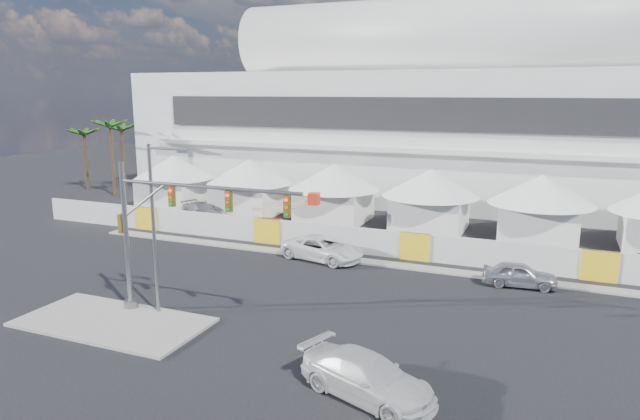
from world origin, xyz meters
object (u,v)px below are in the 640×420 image
at_px(streetlight_median, 157,218).
at_px(boom_lift, 267,221).
at_px(sedan_silver, 520,275).
at_px(traffic_mast, 158,232).
at_px(pickup_near, 367,377).
at_px(lot_car_c, 202,210).
at_px(pickup_curb, 323,249).

height_order(streetlight_median, boom_lift, streetlight_median).
xyz_separation_m(sedan_silver, traffic_mast, (-17.62, -12.45, 3.93)).
height_order(pickup_near, streetlight_median, streetlight_median).
bearing_deg(lot_car_c, traffic_mast, -127.29).
xyz_separation_m(lot_car_c, boom_lift, (8.49, -2.63, 0.24)).
bearing_deg(lot_car_c, boom_lift, -83.75).
relative_size(lot_car_c, streetlight_median, 0.54).
bearing_deg(lot_car_c, pickup_curb, -94.06).
bearing_deg(pickup_curb, streetlight_median, 173.71).
bearing_deg(boom_lift, pickup_curb, -48.02).
relative_size(traffic_mast, streetlight_median, 1.20).
height_order(traffic_mast, boom_lift, traffic_mast).
bearing_deg(boom_lift, sedan_silver, -27.33).
xyz_separation_m(pickup_curb, streetlight_median, (-4.20, -12.90, 4.58)).
relative_size(sedan_silver, traffic_mast, 0.41).
xyz_separation_m(traffic_mast, boom_lift, (-3.45, 18.70, -3.73)).
height_order(lot_car_c, traffic_mast, traffic_mast).
height_order(lot_car_c, boom_lift, boom_lift).
height_order(pickup_curb, pickup_near, pickup_near).
height_order(pickup_curb, streetlight_median, streetlight_median).
bearing_deg(streetlight_median, boom_lift, 100.20).
relative_size(sedan_silver, lot_car_c, 0.90).
distance_m(pickup_curb, boom_lift, 9.48).
bearing_deg(pickup_curb, pickup_near, -140.48).
bearing_deg(sedan_silver, boom_lift, 67.85).
bearing_deg(traffic_mast, pickup_near, -16.24).
height_order(sedan_silver, streetlight_median, streetlight_median).
height_order(sedan_silver, pickup_near, pickup_near).
distance_m(lot_car_c, boom_lift, 8.89).
distance_m(sedan_silver, pickup_near, 16.88).
relative_size(streetlight_median, boom_lift, 1.27).
bearing_deg(pickup_near, traffic_mast, 93.29).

